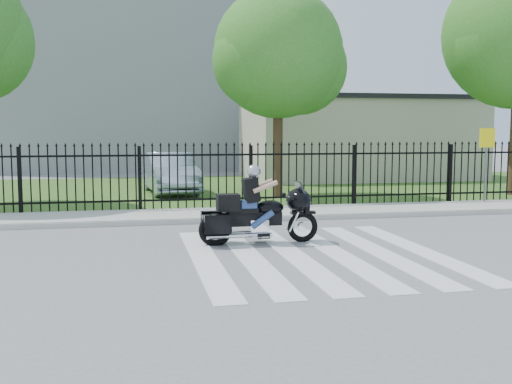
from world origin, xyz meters
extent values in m
plane|color=slate|center=(0.00, 0.00, 0.00)|extent=(120.00, 120.00, 0.00)
cube|color=#ADAAA3|center=(0.00, 5.00, 0.06)|extent=(40.00, 2.00, 0.12)
cube|color=#ADAAA3|center=(0.00, 4.00, 0.06)|extent=(40.00, 0.12, 0.12)
cube|color=#2D521C|center=(0.00, 12.00, 0.01)|extent=(40.00, 12.00, 0.02)
cube|color=black|center=(0.00, 6.00, 0.35)|extent=(26.00, 0.04, 0.05)
cube|color=black|center=(0.00, 6.00, 1.55)|extent=(26.00, 0.04, 0.05)
cylinder|color=#382316|center=(1.50, 9.00, 2.08)|extent=(0.32, 0.32, 4.16)
sphere|color=#337320|center=(1.50, 9.00, 4.68)|extent=(4.20, 4.20, 4.20)
cube|color=#BBB29C|center=(7.00, 16.00, 1.75)|extent=(10.00, 6.00, 3.50)
cube|color=black|center=(7.00, 16.00, 3.60)|extent=(10.20, 6.20, 0.20)
cube|color=gray|center=(-3.00, 26.00, 6.00)|extent=(15.00, 10.00, 12.00)
torus|color=black|center=(0.12, 1.29, 0.30)|extent=(0.62, 0.12, 0.62)
torus|color=black|center=(-1.64, 1.28, 0.30)|extent=(0.66, 0.14, 0.66)
cube|color=black|center=(-0.92, 1.29, 0.50)|extent=(1.17, 0.22, 0.27)
ellipsoid|color=black|center=(-0.56, 1.29, 0.70)|extent=(0.56, 0.36, 0.30)
cube|color=black|center=(-1.10, 1.29, 0.67)|extent=(0.59, 0.29, 0.09)
cube|color=silver|center=(-0.79, 1.29, 0.34)|extent=(0.36, 0.27, 0.27)
ellipsoid|color=black|center=(0.03, 1.29, 0.83)|extent=(0.49, 0.65, 0.49)
cube|color=black|center=(-1.39, 1.29, 0.83)|extent=(0.43, 0.34, 0.32)
cube|color=navy|center=(-0.99, 1.29, 0.78)|extent=(0.31, 0.27, 0.16)
sphere|color=#ADB0B5|center=(-0.88, 1.29, 1.42)|extent=(0.26, 0.26, 0.26)
imported|color=#93A4B8|center=(-1.89, 10.79, 0.73)|extent=(1.88, 4.43, 1.42)
cylinder|color=slate|center=(6.97, 5.70, 1.15)|extent=(0.06, 0.06, 2.06)
cube|color=yellow|center=(6.97, 5.68, 1.99)|extent=(0.47, 0.07, 0.56)
camera|label=1|loc=(-3.20, -10.07, 2.24)|focal=42.00mm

